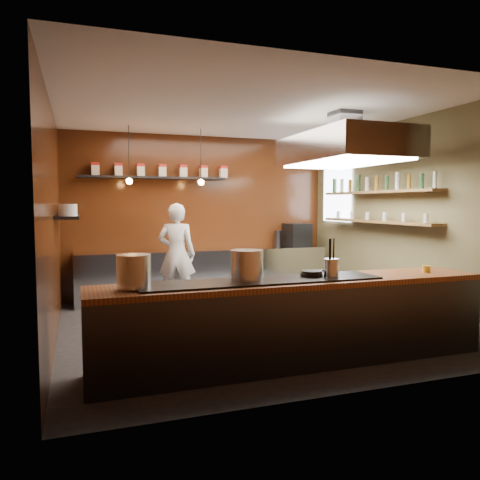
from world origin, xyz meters
name	(u,v)px	position (x,y,z in m)	size (l,w,h in m)	color
floor	(246,327)	(0.00, 0.00, 0.00)	(5.00, 5.00, 0.00)	black
back_wall	(201,216)	(0.00, 2.50, 1.50)	(5.00, 5.00, 0.00)	#39190A
left_wall	(52,223)	(-2.50, 0.00, 1.50)	(5.00, 5.00, 0.00)	#39190A
right_wall	(396,219)	(2.50, 0.00, 1.50)	(5.00, 5.00, 0.00)	brown
ceiling	(246,111)	(0.00, 0.00, 3.00)	(5.00, 5.00, 0.00)	silver
window_pane	(337,195)	(2.45, 1.70, 1.90)	(1.00, 1.00, 0.00)	white
prep_counter	(206,274)	(0.00, 2.17, 0.45)	(4.60, 0.65, 0.90)	silver
pass_counter	(296,321)	(0.00, -1.60, 0.47)	(4.40, 0.72, 0.94)	#38383D
tin_shelf	(154,178)	(-0.90, 2.36, 2.20)	(2.60, 0.26, 0.04)	black
plate_shelf	(68,217)	(-2.34, 1.00, 1.55)	(0.30, 1.40, 0.04)	black
bottle_shelf_upper	(376,192)	(2.34, 0.30, 1.92)	(0.26, 2.80, 0.04)	brown
bottle_shelf_lower	(376,221)	(2.34, 0.30, 1.45)	(0.26, 2.80, 0.04)	brown
extractor_hood	(344,148)	(1.30, -0.40, 2.51)	(1.20, 2.00, 0.72)	#38383D
pendant_left	(129,178)	(-1.40, 1.70, 2.15)	(0.10, 0.10, 0.95)	black
pendant_right	(201,179)	(-0.20, 1.70, 2.15)	(0.10, 0.10, 0.95)	black
storage_tins	(162,170)	(-0.75, 2.36, 2.33)	(2.43, 0.13, 0.22)	beige
plate_stacks	(68,210)	(-2.34, 1.00, 1.65)	(0.26, 1.16, 0.16)	white
bottles	(377,183)	(2.34, 0.30, 2.06)	(0.06, 2.66, 0.24)	silver
wine_glasses	(376,216)	(2.34, 0.30, 1.53)	(0.07, 2.37, 0.13)	silver
stockpot_large	(134,271)	(-1.72, -1.62, 1.10)	(0.32, 0.32, 0.32)	silver
stockpot_small	(247,265)	(-0.56, -1.58, 1.10)	(0.34, 0.34, 0.32)	silver
utensil_crock	(331,268)	(0.37, -1.69, 1.04)	(0.16, 0.16, 0.20)	silver
frying_pan	(312,273)	(0.21, -1.55, 0.97)	(0.40, 0.25, 0.06)	black
butter_jar	(426,269)	(1.69, -1.64, 0.96)	(0.09, 0.09, 0.08)	yellow
espresso_machine	(297,235)	(1.89, 2.25, 1.12)	(0.44, 0.42, 0.44)	black
chef	(177,254)	(-0.63, 1.75, 0.87)	(0.64, 0.42, 1.75)	white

